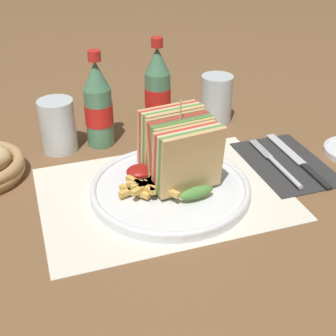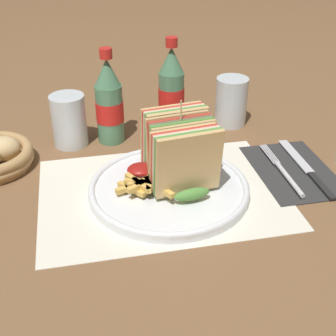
{
  "view_description": "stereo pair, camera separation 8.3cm",
  "coord_description": "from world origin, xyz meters",
  "px_view_note": "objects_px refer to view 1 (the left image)",
  "views": [
    {
      "loc": [
        -0.22,
        -0.67,
        0.47
      ],
      "look_at": [
        0.0,
        0.0,
        0.04
      ],
      "focal_mm": 50.0,
      "sensor_mm": 36.0,
      "label": 1
    },
    {
      "loc": [
        -0.14,
        -0.69,
        0.47
      ],
      "look_at": [
        0.0,
        0.0,
        0.04
      ],
      "focal_mm": 50.0,
      "sensor_mm": 36.0,
      "label": 2
    }
  ],
  "objects_px": {
    "club_sandwich": "(180,149)",
    "knife": "(298,160)",
    "fork": "(280,167)",
    "glass_near": "(216,102)",
    "coke_bottle_far": "(158,89)",
    "plate_main": "(172,188)",
    "coke_bottle_near": "(98,106)",
    "glass_far": "(58,129)"
  },
  "relations": [
    {
      "from": "fork",
      "to": "glass_far",
      "type": "bearing_deg",
      "value": 151.13
    },
    {
      "from": "knife",
      "to": "coke_bottle_far",
      "type": "bearing_deg",
      "value": 130.65
    },
    {
      "from": "fork",
      "to": "glass_near",
      "type": "relative_size",
      "value": 1.75
    },
    {
      "from": "fork",
      "to": "coke_bottle_near",
      "type": "distance_m",
      "value": 0.38
    },
    {
      "from": "fork",
      "to": "coke_bottle_far",
      "type": "distance_m",
      "value": 0.32
    },
    {
      "from": "coke_bottle_near",
      "to": "glass_far",
      "type": "bearing_deg",
      "value": 179.43
    },
    {
      "from": "plate_main",
      "to": "glass_far",
      "type": "relative_size",
      "value": 2.61
    },
    {
      "from": "coke_bottle_near",
      "to": "coke_bottle_far",
      "type": "relative_size",
      "value": 1.0
    },
    {
      "from": "glass_far",
      "to": "plate_main",
      "type": "bearing_deg",
      "value": -53.66
    },
    {
      "from": "plate_main",
      "to": "knife",
      "type": "xyz_separation_m",
      "value": [
        0.27,
        0.02,
        -0.0
      ]
    },
    {
      "from": "plate_main",
      "to": "coke_bottle_near",
      "type": "relative_size",
      "value": 1.42
    },
    {
      "from": "plate_main",
      "to": "glass_near",
      "type": "height_order",
      "value": "glass_near"
    },
    {
      "from": "fork",
      "to": "coke_bottle_near",
      "type": "relative_size",
      "value": 0.95
    },
    {
      "from": "club_sandwich",
      "to": "knife",
      "type": "distance_m",
      "value": 0.26
    },
    {
      "from": "coke_bottle_far",
      "to": "glass_near",
      "type": "relative_size",
      "value": 1.84
    },
    {
      "from": "coke_bottle_far",
      "to": "glass_near",
      "type": "distance_m",
      "value": 0.14
    },
    {
      "from": "club_sandwich",
      "to": "knife",
      "type": "relative_size",
      "value": 0.78
    },
    {
      "from": "fork",
      "to": "plate_main",
      "type": "bearing_deg",
      "value": -177.63
    },
    {
      "from": "club_sandwich",
      "to": "glass_far",
      "type": "distance_m",
      "value": 0.28
    },
    {
      "from": "knife",
      "to": "coke_bottle_near",
      "type": "height_order",
      "value": "coke_bottle_near"
    },
    {
      "from": "club_sandwich",
      "to": "glass_far",
      "type": "relative_size",
      "value": 1.58
    },
    {
      "from": "club_sandwich",
      "to": "knife",
      "type": "height_order",
      "value": "club_sandwich"
    },
    {
      "from": "plate_main",
      "to": "glass_far",
      "type": "distance_m",
      "value": 0.28
    },
    {
      "from": "plate_main",
      "to": "coke_bottle_near",
      "type": "xyz_separation_m",
      "value": [
        -0.08,
        0.22,
        0.08
      ]
    },
    {
      "from": "plate_main",
      "to": "coke_bottle_near",
      "type": "height_order",
      "value": "coke_bottle_near"
    },
    {
      "from": "plate_main",
      "to": "glass_far",
      "type": "height_order",
      "value": "glass_far"
    },
    {
      "from": "coke_bottle_near",
      "to": "knife",
      "type": "bearing_deg",
      "value": -29.86
    },
    {
      "from": "coke_bottle_near",
      "to": "club_sandwich",
      "type": "bearing_deg",
      "value": -63.46
    },
    {
      "from": "knife",
      "to": "glass_near",
      "type": "distance_m",
      "value": 0.24
    },
    {
      "from": "coke_bottle_near",
      "to": "glass_far",
      "type": "relative_size",
      "value": 1.84
    },
    {
      "from": "glass_near",
      "to": "glass_far",
      "type": "distance_m",
      "value": 0.36
    },
    {
      "from": "coke_bottle_near",
      "to": "glass_near",
      "type": "xyz_separation_m",
      "value": [
        0.27,
        0.03,
        -0.04
      ]
    },
    {
      "from": "plate_main",
      "to": "coke_bottle_near",
      "type": "bearing_deg",
      "value": 109.81
    },
    {
      "from": "glass_far",
      "to": "glass_near",
      "type": "bearing_deg",
      "value": 4.18
    },
    {
      "from": "club_sandwich",
      "to": "coke_bottle_far",
      "type": "relative_size",
      "value": 0.86
    },
    {
      "from": "fork",
      "to": "knife",
      "type": "relative_size",
      "value": 0.86
    },
    {
      "from": "coke_bottle_near",
      "to": "glass_far",
      "type": "xyz_separation_m",
      "value": [
        -0.08,
        0.0,
        -0.04
      ]
    },
    {
      "from": "glass_far",
      "to": "knife",
      "type": "bearing_deg",
      "value": -24.92
    },
    {
      "from": "knife",
      "to": "glass_near",
      "type": "relative_size",
      "value": 2.03
    },
    {
      "from": "knife",
      "to": "coke_bottle_near",
      "type": "relative_size",
      "value": 1.1
    },
    {
      "from": "plate_main",
      "to": "glass_near",
      "type": "distance_m",
      "value": 0.32
    },
    {
      "from": "coke_bottle_far",
      "to": "glass_far",
      "type": "distance_m",
      "value": 0.23
    }
  ]
}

